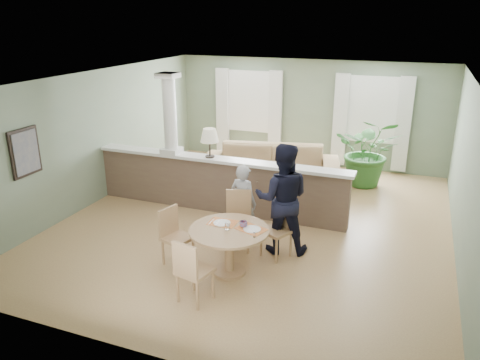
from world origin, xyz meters
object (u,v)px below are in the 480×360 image
at_px(sofa, 270,167).
at_px(man_person, 282,199).
at_px(houseplant, 369,152).
at_px(chair_far_man, 280,226).
at_px(chair_side, 174,234).
at_px(child_person, 243,203).
at_px(dining_table, 230,238).
at_px(chair_far_boy, 238,217).
at_px(chair_near, 191,269).

xyz_separation_m(sofa, man_person, (1.13, -2.96, 0.48)).
height_order(houseplant, chair_far_man, houseplant).
xyz_separation_m(chair_side, child_person, (0.72, 1.17, 0.18)).
xyz_separation_m(houseplant, dining_table, (-1.47, -4.76, -0.22)).
distance_m(chair_far_boy, child_person, 0.33).
relative_size(sofa, chair_side, 3.38).
height_order(chair_far_man, chair_side, chair_far_man).
relative_size(houseplant, chair_far_boy, 1.63).
height_order(chair_far_boy, chair_side, chair_far_boy).
relative_size(houseplant, chair_near, 1.70).
distance_m(sofa, chair_far_boy, 3.12).
height_order(dining_table, chair_far_boy, chair_far_boy).
relative_size(dining_table, chair_side, 1.32).
xyz_separation_m(chair_far_man, chair_near, (-0.72, -1.74, 0.01)).
bearing_deg(child_person, man_person, -179.36).
relative_size(chair_far_man, child_person, 0.68).
height_order(child_person, man_person, man_person).
bearing_deg(chair_far_man, dining_table, -97.54).
xyz_separation_m(sofa, chair_side, (-0.33, -3.97, 0.05)).
distance_m(chair_far_boy, chair_far_man, 0.73).
xyz_separation_m(chair_far_boy, chair_side, (-0.74, -0.88, -0.04)).
bearing_deg(man_person, chair_far_man, 81.28).
height_order(chair_side, child_person, child_person).
bearing_deg(chair_side, sofa, 12.04).
height_order(sofa, chair_far_man, chair_far_man).
height_order(sofa, dining_table, sofa).
xyz_separation_m(dining_table, chair_far_boy, (-0.19, 0.85, -0.04)).
distance_m(chair_near, child_person, 2.08).
height_order(houseplant, chair_side, houseplant).
relative_size(dining_table, chair_far_man, 1.29).
height_order(houseplant, man_person, man_person).
relative_size(chair_side, man_person, 0.49).
height_order(chair_side, man_person, man_person).
bearing_deg(chair_far_boy, sofa, 80.68).
xyz_separation_m(houseplant, child_person, (-1.68, -3.62, -0.12)).
bearing_deg(chair_far_man, chair_near, -86.17).
relative_size(chair_near, child_person, 0.69).
xyz_separation_m(chair_far_boy, chair_near, (0.01, -1.78, -0.02)).
relative_size(houseplant, man_person, 0.87).
distance_m(chair_far_man, chair_side, 1.70).
relative_size(child_person, man_person, 0.74).
height_order(chair_near, chair_side, chair_near).
bearing_deg(dining_table, chair_near, -100.71).
bearing_deg(chair_far_man, man_person, 121.65).
bearing_deg(chair_near, houseplant, -93.35).
relative_size(chair_side, child_person, 0.67).
relative_size(chair_far_boy, chair_near, 1.04).
height_order(sofa, man_person, man_person).
height_order(dining_table, chair_far_man, chair_far_man).
bearing_deg(chair_side, chair_far_man, -43.43).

